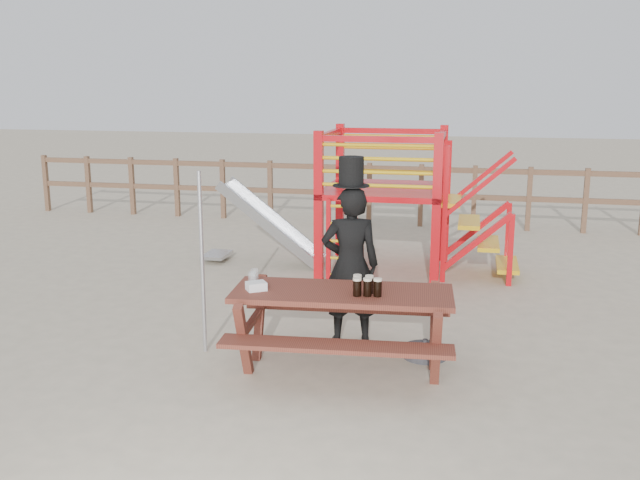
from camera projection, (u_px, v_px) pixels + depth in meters
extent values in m
plane|color=#BAAB91|center=(318.00, 359.00, 7.21)|extent=(60.00, 60.00, 0.00)
cube|color=brown|center=(395.00, 169.00, 13.64)|extent=(15.00, 0.06, 0.10)
cube|color=brown|center=(395.00, 195.00, 13.75)|extent=(15.00, 0.06, 0.10)
cube|color=brown|center=(46.00, 183.00, 15.28)|extent=(0.09, 0.09, 1.20)
cube|color=brown|center=(89.00, 185.00, 15.08)|extent=(0.09, 0.09, 1.20)
cube|color=brown|center=(132.00, 186.00, 14.88)|extent=(0.09, 0.09, 1.20)
cube|color=brown|center=(177.00, 187.00, 14.67)|extent=(0.09, 0.09, 1.20)
cube|color=brown|center=(223.00, 189.00, 14.47)|extent=(0.09, 0.09, 1.20)
cube|color=brown|center=(270.00, 191.00, 14.26)|extent=(0.09, 0.09, 1.20)
cube|color=brown|center=(319.00, 192.00, 14.06)|extent=(0.09, 0.09, 1.20)
cube|color=brown|center=(369.00, 194.00, 13.85)|extent=(0.09, 0.09, 1.20)
cube|color=brown|center=(421.00, 195.00, 13.65)|extent=(0.09, 0.09, 1.20)
cube|color=brown|center=(474.00, 197.00, 13.45)|extent=(0.09, 0.09, 1.20)
cube|color=brown|center=(529.00, 199.00, 13.24)|extent=(0.09, 0.09, 1.20)
cube|color=brown|center=(586.00, 201.00, 13.04)|extent=(0.09, 0.09, 1.20)
cube|color=red|center=(319.00, 208.00, 9.77)|extent=(0.12, 0.12, 2.10)
cube|color=red|center=(436.00, 212.00, 9.44)|extent=(0.12, 0.12, 2.10)
cube|color=red|center=(340.00, 191.00, 11.30)|extent=(0.12, 0.12, 2.10)
cube|color=red|center=(442.00, 194.00, 10.97)|extent=(0.12, 0.12, 2.10)
cube|color=red|center=(384.00, 190.00, 10.34)|extent=(1.72, 1.72, 0.08)
cube|color=red|center=(378.00, 139.00, 9.40)|extent=(1.60, 0.08, 0.08)
cube|color=red|center=(392.00, 131.00, 10.92)|extent=(1.60, 0.08, 0.08)
cube|color=red|center=(330.00, 134.00, 10.32)|extent=(0.08, 1.60, 0.08)
cube|color=red|center=(442.00, 136.00, 10.00)|extent=(0.08, 1.60, 0.08)
cylinder|color=yellow|center=(377.00, 186.00, 9.53)|extent=(1.50, 0.05, 0.05)
cylinder|color=yellow|center=(391.00, 171.00, 11.06)|extent=(1.50, 0.05, 0.05)
cylinder|color=yellow|center=(377.00, 172.00, 9.49)|extent=(1.50, 0.05, 0.05)
cylinder|color=yellow|center=(391.00, 160.00, 11.02)|extent=(1.50, 0.05, 0.05)
cylinder|color=yellow|center=(377.00, 159.00, 9.45)|extent=(1.50, 0.05, 0.05)
cylinder|color=yellow|center=(391.00, 148.00, 10.98)|extent=(1.50, 0.05, 0.05)
cylinder|color=yellow|center=(378.00, 145.00, 9.42)|extent=(1.50, 0.05, 0.05)
cylinder|color=yellow|center=(391.00, 136.00, 10.94)|extent=(1.50, 0.05, 0.05)
cube|color=red|center=(329.00, 243.00, 9.69)|extent=(0.06, 0.06, 1.20)
cube|color=red|center=(355.00, 244.00, 9.62)|extent=(0.06, 0.06, 1.20)
cylinder|color=yellow|center=(341.00, 275.00, 9.75)|extent=(0.36, 0.04, 0.04)
cylinder|color=yellow|center=(341.00, 258.00, 9.70)|extent=(0.36, 0.04, 0.04)
cylinder|color=yellow|center=(342.00, 241.00, 9.65)|extent=(0.36, 0.04, 0.04)
cylinder|color=yellow|center=(342.00, 224.00, 9.59)|extent=(0.36, 0.04, 0.04)
cylinder|color=yellow|center=(342.00, 206.00, 9.54)|extent=(0.36, 0.04, 0.04)
cube|color=yellow|center=(450.00, 201.00, 10.17)|extent=(0.30, 0.90, 0.06)
cube|color=yellow|center=(469.00, 222.00, 10.18)|extent=(0.30, 0.90, 0.06)
cube|color=yellow|center=(488.00, 243.00, 10.19)|extent=(0.30, 0.90, 0.06)
cube|color=yellow|center=(507.00, 265.00, 10.20)|extent=(0.30, 0.90, 0.06)
cube|color=red|center=(477.00, 241.00, 9.76)|extent=(0.95, 0.08, 0.86)
cube|color=red|center=(477.00, 228.00, 10.62)|extent=(0.95, 0.08, 0.86)
cube|color=#ACAEB3|center=(272.00, 224.00, 10.81)|extent=(1.53, 0.55, 1.21)
cube|color=#ACAEB3|center=(267.00, 225.00, 10.54)|extent=(1.58, 0.04, 1.28)
cube|color=#ACAEB3|center=(277.00, 219.00, 11.06)|extent=(1.58, 0.04, 1.28)
cube|color=#ACAEB3|center=(217.00, 255.00, 11.11)|extent=(0.35, 0.55, 0.05)
cube|color=brown|center=(342.00, 294.00, 6.76)|extent=(2.14, 0.94, 0.05)
cube|color=brown|center=(335.00, 346.00, 6.28)|extent=(2.10, 0.45, 0.04)
cube|color=brown|center=(348.00, 306.00, 7.39)|extent=(2.10, 0.45, 0.04)
cube|color=brown|center=(252.00, 330.00, 6.97)|extent=(0.18, 1.25, 0.75)
cube|color=brown|center=(435.00, 338.00, 6.74)|extent=(0.18, 1.25, 0.75)
imported|color=black|center=(350.00, 265.00, 7.53)|extent=(0.70, 0.55, 1.69)
cube|color=#0C862B|center=(350.00, 244.00, 7.62)|extent=(0.07, 0.03, 0.40)
cylinder|color=black|center=(351.00, 185.00, 7.35)|extent=(0.38, 0.38, 0.01)
cylinder|color=black|center=(351.00, 171.00, 7.31)|extent=(0.26, 0.26, 0.29)
cube|color=white|center=(350.00, 159.00, 7.42)|extent=(0.13, 0.04, 0.03)
cylinder|color=#B2B2B7|center=(202.00, 264.00, 7.23)|extent=(0.04, 0.04, 1.89)
cylinder|color=#333438|center=(425.00, 352.00, 7.27)|extent=(0.45, 0.45, 0.10)
cylinder|color=#333438|center=(425.00, 343.00, 7.24)|extent=(0.05, 0.05, 0.09)
cube|color=white|center=(256.00, 286.00, 6.77)|extent=(0.23, 0.22, 0.08)
cylinder|color=black|center=(357.00, 288.00, 6.58)|extent=(0.08, 0.08, 0.15)
cylinder|color=beige|center=(357.00, 279.00, 6.57)|extent=(0.08, 0.08, 0.02)
cylinder|color=black|center=(368.00, 288.00, 6.58)|extent=(0.08, 0.08, 0.15)
cylinder|color=beige|center=(368.00, 279.00, 6.56)|extent=(0.08, 0.08, 0.02)
cylinder|color=black|center=(378.00, 289.00, 6.57)|extent=(0.08, 0.08, 0.15)
cylinder|color=beige|center=(378.00, 280.00, 6.55)|extent=(0.08, 0.08, 0.02)
cylinder|color=black|center=(357.00, 285.00, 6.69)|extent=(0.08, 0.08, 0.15)
cylinder|color=beige|center=(357.00, 276.00, 6.67)|extent=(0.08, 0.08, 0.02)
cylinder|color=black|center=(369.00, 285.00, 6.67)|extent=(0.08, 0.08, 0.15)
cylinder|color=beige|center=(369.00, 277.00, 6.65)|extent=(0.08, 0.08, 0.02)
cylinder|color=silver|center=(255.00, 276.00, 6.98)|extent=(0.08, 0.08, 0.15)
cylinder|color=beige|center=(255.00, 283.00, 6.99)|extent=(0.07, 0.07, 0.02)
cylinder|color=silver|center=(252.00, 280.00, 6.87)|extent=(0.08, 0.08, 0.15)
cylinder|color=beige|center=(252.00, 286.00, 6.88)|extent=(0.07, 0.07, 0.02)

